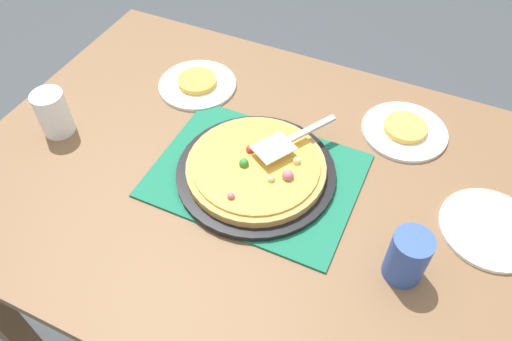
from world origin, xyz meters
TOP-DOWN VIEW (x-y plane):
  - ground_plane at (0.00, 0.00)m, footprint 8.00×8.00m
  - dining_table at (0.00, 0.00)m, footprint 1.40×1.00m
  - placemat at (0.00, 0.00)m, footprint 0.48×0.36m
  - pizza_pan at (0.00, 0.00)m, footprint 0.38×0.38m
  - pizza at (-0.00, 0.00)m, footprint 0.33×0.33m
  - plate_near_left at (-0.29, -0.30)m, footprint 0.22×0.22m
  - plate_far_right at (0.29, -0.24)m, footprint 0.22×0.22m
  - plate_side at (-0.53, -0.07)m, footprint 0.22×0.22m
  - served_slice_left at (-0.29, -0.30)m, footprint 0.11×0.11m
  - served_slice_right at (0.29, -0.24)m, footprint 0.11×0.11m
  - cup_near at (0.53, 0.07)m, footprint 0.08×0.08m
  - cup_far at (-0.38, 0.11)m, footprint 0.08×0.08m
  - pizza_server at (-0.05, -0.08)m, footprint 0.15×0.22m

SIDE VIEW (x-z plane):
  - ground_plane at x=0.00m, z-range 0.00..0.00m
  - dining_table at x=0.00m, z-range 0.27..1.02m
  - placemat at x=0.00m, z-range 0.75..0.76m
  - plate_near_left at x=-0.29m, z-range 0.75..0.76m
  - plate_far_right at x=0.29m, z-range 0.75..0.76m
  - plate_side at x=-0.53m, z-range 0.75..0.76m
  - pizza_pan at x=0.00m, z-range 0.76..0.77m
  - served_slice_left at x=-0.29m, z-range 0.76..0.78m
  - served_slice_right at x=0.29m, z-range 0.76..0.78m
  - pizza at x=0.00m, z-range 0.76..0.81m
  - cup_near at x=0.53m, z-range 0.75..0.87m
  - cup_far at x=-0.38m, z-range 0.75..0.87m
  - pizza_server at x=-0.05m, z-range 0.81..0.82m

